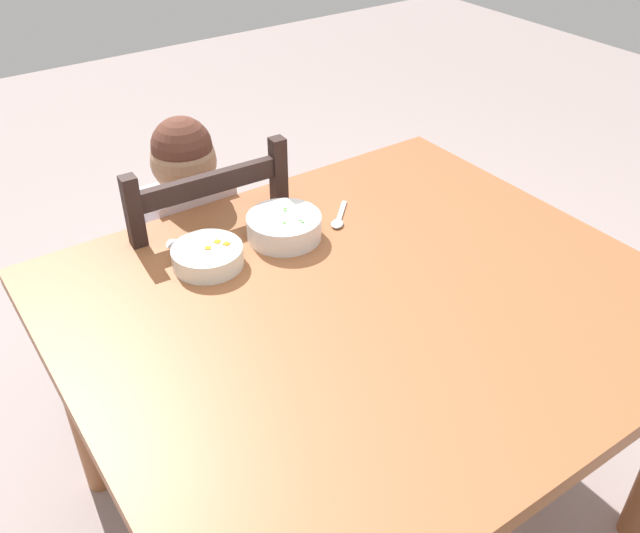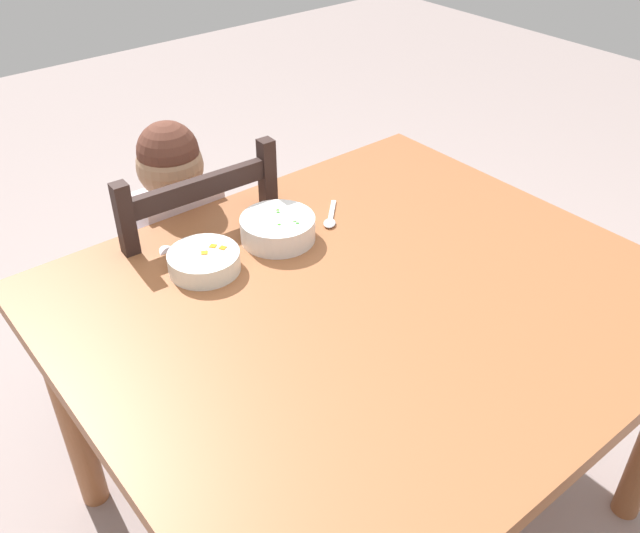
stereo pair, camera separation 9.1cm
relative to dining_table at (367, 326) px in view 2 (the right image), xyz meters
name	(u,v)px [view 2 (the right image)]	position (x,y,z in m)	size (l,w,h in m)	color
ground_plane	(358,502)	(0.00, 0.00, -0.63)	(8.00, 8.00, 0.00)	gray
dining_table	(367,326)	(0.00, 0.00, 0.00)	(1.25, 1.09, 0.72)	#955733
dining_chair	(190,292)	(-0.13, 0.60, -0.20)	(0.44, 0.44, 0.90)	black
child_figure	(185,238)	(-0.12, 0.59, -0.01)	(0.32, 0.31, 0.94)	silver
bowl_of_peas	(278,228)	(-0.02, 0.30, 0.12)	(0.18, 0.18, 0.06)	white
bowl_of_carrots	(204,261)	(-0.23, 0.30, 0.12)	(0.16, 0.16, 0.05)	white
spoon	(330,219)	(0.13, 0.28, 0.10)	(0.11, 0.11, 0.01)	silver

